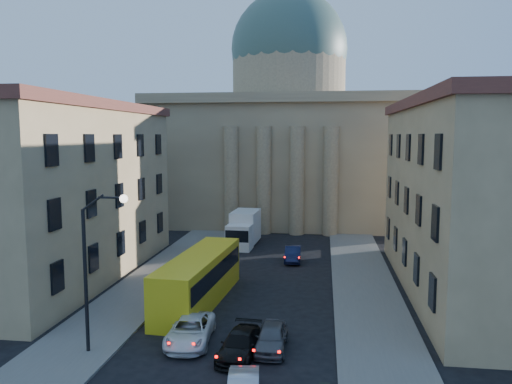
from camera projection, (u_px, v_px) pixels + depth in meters
sidewalk_left at (138, 294)px, 37.35m from camera, size 5.00×60.00×0.15m
sidewalk_right at (369, 304)px, 35.07m from camera, size 5.00×60.00×0.15m
church at (288, 136)px, 71.77m from camera, size 68.02×28.76×36.60m
building_left at (56, 189)px, 41.60m from camera, size 11.60×26.60×14.70m
building_right at (484, 196)px, 37.04m from camera, size 11.60×26.60×14.70m
street_lamp at (94, 259)px, 26.72m from camera, size 2.62×0.44×8.83m
car_left_mid at (190, 330)px, 28.73m from camera, size 2.76×5.32×1.43m
car_right_mid at (240, 344)px, 26.95m from camera, size 2.22×4.67×1.32m
car_right_far at (272, 337)px, 27.77m from camera, size 1.69×4.17×1.42m
car_right_distant at (293, 254)px, 47.27m from camera, size 1.59×4.29×1.40m
city_bus at (199, 277)px, 35.46m from camera, size 3.70×12.52×3.48m
box_truck at (244, 230)px, 54.07m from camera, size 2.92×6.76×3.65m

